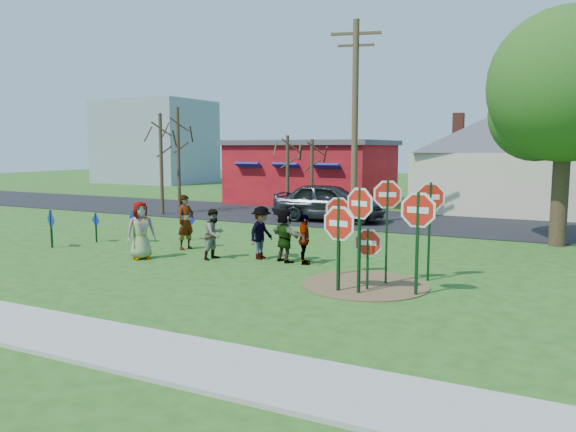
# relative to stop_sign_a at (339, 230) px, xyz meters

# --- Properties ---
(ground) EXTENTS (120.00, 120.00, 0.00)m
(ground) POSITION_rel_stop_sign_a_xyz_m (-4.11, 1.89, -1.51)
(ground) COLOR #235217
(ground) RESTS_ON ground
(sidewalk) EXTENTS (22.00, 1.80, 0.08)m
(sidewalk) POSITION_rel_stop_sign_a_xyz_m (-4.11, -5.31, -1.47)
(sidewalk) COLOR #9E9E99
(sidewalk) RESTS_ON ground
(road) EXTENTS (120.00, 7.50, 0.04)m
(road) POSITION_rel_stop_sign_a_xyz_m (-4.11, 13.39, -1.49)
(road) COLOR black
(road) RESTS_ON ground
(dirt_patch) EXTENTS (3.20, 3.20, 0.03)m
(dirt_patch) POSITION_rel_stop_sign_a_xyz_m (0.39, 0.89, -1.49)
(dirt_patch) COLOR brown
(dirt_patch) RESTS_ON ground
(red_building) EXTENTS (9.40, 7.69, 3.90)m
(red_building) POSITION_rel_stop_sign_a_xyz_m (-9.61, 19.88, 0.46)
(red_building) COLOR maroon
(red_building) RESTS_ON ground
(cream_house) EXTENTS (9.40, 9.40, 6.50)m
(cream_house) POSITION_rel_stop_sign_a_xyz_m (1.39, 19.89, 1.42)
(cream_house) COLOR beige
(cream_house) RESTS_ON ground
(distant_building) EXTENTS (10.00, 8.00, 8.00)m
(distant_building) POSITION_rel_stop_sign_a_xyz_m (-32.11, 31.89, 2.49)
(distant_building) COLOR #8C939E
(distant_building) RESTS_ON ground
(stop_sign_a) EXTENTS (1.15, 0.21, 2.25)m
(stop_sign_a) POSITION_rel_stop_sign_a_xyz_m (0.00, 0.00, 0.00)
(stop_sign_a) COLOR #0F3716
(stop_sign_a) RESTS_ON ground
(stop_sign_b) EXTENTS (0.92, 0.35, 2.79)m
(stop_sign_b) POSITION_rel_stop_sign_a_xyz_m (0.82, 1.22, 0.52)
(stop_sign_b) COLOR #0F3716
(stop_sign_b) RESTS_ON ground
(stop_sign_c) EXTENTS (0.98, 0.35, 2.68)m
(stop_sign_c) POSITION_rel_stop_sign_a_xyz_m (0.52, 0.00, 0.38)
(stop_sign_c) COLOR #0F3716
(stop_sign_c) RESTS_ON ground
(stop_sign_d) EXTENTS (0.97, 0.42, 2.72)m
(stop_sign_d) POSITION_rel_stop_sign_a_xyz_m (1.69, 2.11, 0.46)
(stop_sign_d) COLOR #0F3716
(stop_sign_d) RESTS_ON ground
(stop_sign_e) EXTENTS (0.94, 0.12, 1.65)m
(stop_sign_e) POSITION_rel_stop_sign_a_xyz_m (0.60, 0.41, -0.43)
(stop_sign_e) COLOR #0F3716
(stop_sign_e) RESTS_ON ground
(stop_sign_f) EXTENTS (1.14, 0.08, 2.60)m
(stop_sign_f) POSITION_rel_stop_sign_a_xyz_m (1.78, 0.46, 0.34)
(stop_sign_f) COLOR #0F3716
(stop_sign_f) RESTS_ON ground
(stop_sign_g) EXTENTS (0.87, 0.39, 2.27)m
(stop_sign_g) POSITION_rel_stop_sign_a_xyz_m (-0.67, 1.65, 0.07)
(stop_sign_g) COLOR #0F3716
(stop_sign_g) RESTS_ON ground
(blue_diamond_a) EXTENTS (0.66, 0.29, 1.33)m
(blue_diamond_a) POSITION_rel_stop_sign_a_xyz_m (-11.11, 1.10, -0.69)
(blue_diamond_a) COLOR #0F3716
(blue_diamond_a) RESTS_ON ground
(blue_diamond_b) EXTENTS (0.54, 0.20, 1.10)m
(blue_diamond_b) POSITION_rel_stop_sign_a_xyz_m (-10.59, 2.64, -0.83)
(blue_diamond_b) COLOR #0F3716
(blue_diamond_b) RESTS_ON ground
(blue_diamond_c) EXTENTS (0.61, 0.19, 1.24)m
(blue_diamond_c) POSITION_rel_stop_sign_a_xyz_m (-9.25, 3.19, -0.74)
(blue_diamond_c) COLOR #0F3716
(blue_diamond_c) RESTS_ON ground
(blue_diamond_d) EXTENTS (0.60, 0.15, 1.11)m
(blue_diamond_d) POSITION_rel_stop_sign_a_xyz_m (-7.78, 4.58, -0.83)
(blue_diamond_d) COLOR #0F3716
(blue_diamond_d) RESTS_ON ground
(person_a) EXTENTS (0.98, 1.05, 1.81)m
(person_a) POSITION_rel_stop_sign_a_xyz_m (-6.98, 0.96, -0.60)
(person_a) COLOR #3B4490
(person_a) RESTS_ON ground
(person_b) EXTENTS (0.56, 0.75, 1.87)m
(person_b) POSITION_rel_stop_sign_a_xyz_m (-6.76, 2.97, -0.57)
(person_b) COLOR #2E7C77
(person_b) RESTS_ON ground
(person_c) EXTENTS (0.69, 0.84, 1.57)m
(person_c) POSITION_rel_stop_sign_a_xyz_m (-4.93, 1.99, -0.72)
(person_c) COLOR brown
(person_c) RESTS_ON ground
(person_d) EXTENTS (0.71, 1.12, 1.66)m
(person_d) POSITION_rel_stop_sign_a_xyz_m (-3.62, 2.65, -0.68)
(person_d) COLOR #37383D
(person_d) RESTS_ON ground
(person_e) EXTENTS (0.67, 0.95, 1.49)m
(person_e) POSITION_rel_stop_sign_a_xyz_m (-2.08, 2.52, -0.76)
(person_e) COLOR #3E264E
(person_e) RESTS_ON ground
(person_f) EXTENTS (1.55, 1.11, 1.61)m
(person_f) POSITION_rel_stop_sign_a_xyz_m (-2.76, 2.57, -0.70)
(person_f) COLOR #1D4C2C
(person_f) RESTS_ON ground
(suv) EXTENTS (5.38, 2.49, 1.78)m
(suv) POSITION_rel_stop_sign_a_xyz_m (-5.10, 11.77, -0.58)
(suv) COLOR #333238
(suv) RESTS_ON road
(utility_pole) EXTENTS (2.14, 0.73, 8.97)m
(utility_pole) POSITION_rel_stop_sign_a_xyz_m (-3.73, 11.29, 3.21)
(utility_pole) COLOR #4C3823
(utility_pole) RESTS_ON ground
(leafy_tree) EXTENTS (5.81, 5.30, 8.25)m
(leafy_tree) POSITION_rel_stop_sign_a_xyz_m (4.73, 9.44, 3.80)
(leafy_tree) COLOR #382819
(leafy_tree) RESTS_ON ground
(bare_tree_west) EXTENTS (1.80, 1.80, 5.19)m
(bare_tree_west) POSITION_rel_stop_sign_a_xyz_m (-13.83, 10.39, 1.85)
(bare_tree_west) COLOR #382819
(bare_tree_west) RESTS_ON ground
(bare_tree_east) EXTENTS (1.80, 1.80, 4.10)m
(bare_tree_east) POSITION_rel_stop_sign_a_xyz_m (-8.37, 13.90, 1.14)
(bare_tree_east) COLOR #382819
(bare_tree_east) RESTS_ON ground
(bare_tree_mid) EXTENTS (1.80, 1.80, 5.56)m
(bare_tree_mid) POSITION_rel_stop_sign_a_xyz_m (-13.69, 11.63, 2.09)
(bare_tree_mid) COLOR #382819
(bare_tree_mid) RESTS_ON ground
(bare_tree_extra) EXTENTS (1.80, 1.80, 3.89)m
(bare_tree_extra) POSITION_rel_stop_sign_a_xyz_m (-7.10, 14.20, 1.01)
(bare_tree_extra) COLOR #382819
(bare_tree_extra) RESTS_ON ground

